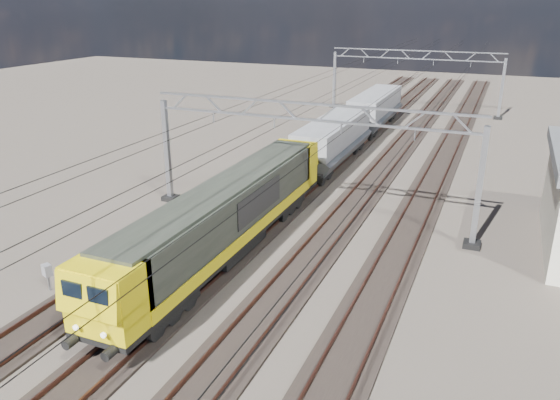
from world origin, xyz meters
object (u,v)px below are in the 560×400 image
at_px(catenary_gantry_far, 414,79).
at_px(hopper_wagon_mid, 375,107).
at_px(hopper_wagon_lead, 333,138).
at_px(trackside_cabinet, 47,271).
at_px(locomotive, 227,214).
at_px(catenary_gantry_mid, 306,158).

distance_m(catenary_gantry_far, hopper_wagon_mid, 10.45).
bearing_deg(hopper_wagon_lead, trackside_cabinet, -103.87).
bearing_deg(trackside_cabinet, hopper_wagon_lead, 97.97).
distance_m(locomotive, hopper_wagon_lead, 17.70).
relative_size(catenary_gantry_mid, hopper_wagon_lead, 1.53).
xyz_separation_m(hopper_wagon_lead, trackside_cabinet, (-5.92, -23.96, -1.25)).
bearing_deg(locomotive, hopper_wagon_mid, 90.00).
bearing_deg(hopper_wagon_lead, catenary_gantry_mid, -80.28).
xyz_separation_m(catenary_gantry_mid, hopper_wagon_mid, (-2.00, 25.88, -1.67)).
distance_m(hopper_wagon_lead, hopper_wagon_mid, 14.20).
xyz_separation_m(locomotive, trackside_cabinet, (-5.92, -6.27, -1.34)).
bearing_deg(trackside_cabinet, catenary_gantry_mid, 79.03).
height_order(locomotive, trackside_cabinet, locomotive).
relative_size(locomotive, trackside_cabinet, 16.32).
bearing_deg(trackside_cabinet, locomotive, 68.49).
relative_size(catenary_gantry_far, hopper_wagon_mid, 1.53).
bearing_deg(locomotive, catenary_gantry_mid, 71.61).
bearing_deg(catenary_gantry_mid, hopper_wagon_lead, 99.72).
xyz_separation_m(catenary_gantry_far, hopper_wagon_lead, (-2.00, -24.32, -1.67)).
bearing_deg(hopper_wagon_lead, hopper_wagon_mid, 90.00).
bearing_deg(hopper_wagon_mid, locomotive, -90.00).
bearing_deg(catenary_gantry_far, hopper_wagon_mid, -101.18).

